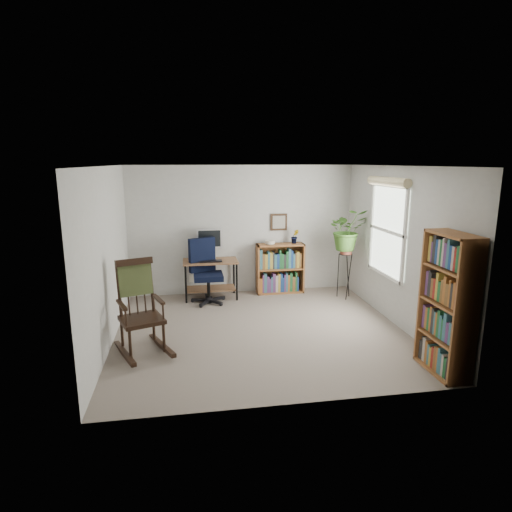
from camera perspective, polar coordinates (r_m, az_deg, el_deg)
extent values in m
cube|color=gray|center=(6.45, 0.59, -9.91)|extent=(4.20, 4.00, 0.00)
cube|color=silver|center=(5.97, 0.64, 11.92)|extent=(4.20, 4.00, 0.00)
cube|color=beige|center=(8.04, -1.86, 3.48)|extent=(4.20, 0.00, 2.40)
cube|color=beige|center=(4.21, 5.36, -4.98)|extent=(4.20, 0.00, 2.40)
cube|color=beige|center=(6.10, -19.19, -0.12)|extent=(0.00, 4.00, 2.40)
cube|color=beige|center=(6.78, 18.38, 1.14)|extent=(0.00, 4.00, 2.40)
cube|color=black|center=(7.67, -6.06, -0.69)|extent=(0.40, 0.15, 0.02)
imported|color=#3B6924|center=(7.77, 12.16, 6.06)|extent=(1.69, 1.88, 1.46)
imported|color=#3B6924|center=(8.10, 5.19, 2.07)|extent=(0.13, 0.24, 0.11)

